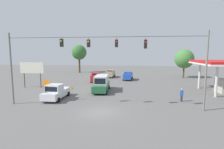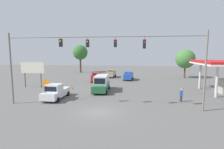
{
  "view_description": "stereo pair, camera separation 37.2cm",
  "coord_description": "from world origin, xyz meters",
  "px_view_note": "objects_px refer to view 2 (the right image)",
  "views": [
    {
      "loc": [
        -3.32,
        17.93,
        6.33
      ],
      "look_at": [
        0.09,
        -12.27,
        2.59
      ],
      "focal_mm": 28.0,
      "sensor_mm": 36.0,
      "label": 1
    },
    {
      "loc": [
        -3.69,
        17.88,
        6.33
      ],
      "look_at": [
        0.09,
        -12.27,
        2.59
      ],
      "focal_mm": 28.0,
      "sensor_mm": 36.0,
      "label": 2
    }
  ],
  "objects_px": {
    "sedan_blue_oncoming_deep": "(128,76)",
    "pickup_truck_white_parked_shoulder": "(56,92)",
    "work_zone_sign": "(46,85)",
    "tree_horizon_right": "(80,53)",
    "overhead_signal_span": "(102,60)",
    "tree_horizon_left": "(185,59)",
    "traffic_cone_second": "(64,91)",
    "traffic_cone_third": "(72,87)",
    "sedan_red_withflow_far": "(96,77)",
    "roadside_billboard": "(32,69)",
    "box_truck_green_withflow_mid": "(101,83)",
    "pedestrian": "(181,95)",
    "traffic_cone_nearest": "(55,95)",
    "sedan_tan_withflow_deep": "(111,73)"
  },
  "relations": [
    {
      "from": "sedan_blue_oncoming_deep",
      "to": "pickup_truck_white_parked_shoulder",
      "type": "bearing_deg",
      "value": 62.74
    },
    {
      "from": "work_zone_sign",
      "to": "tree_horizon_right",
      "type": "xyz_separation_m",
      "value": [
        5.37,
        -32.92,
        4.51
      ]
    },
    {
      "from": "overhead_signal_span",
      "to": "tree_horizon_left",
      "type": "relative_size",
      "value": 3.15
    },
    {
      "from": "overhead_signal_span",
      "to": "traffic_cone_second",
      "type": "relative_size",
      "value": 31.36
    },
    {
      "from": "sedan_blue_oncoming_deep",
      "to": "traffic_cone_third",
      "type": "distance_m",
      "value": 15.19
    },
    {
      "from": "sedan_red_withflow_far",
      "to": "roadside_billboard",
      "type": "bearing_deg",
      "value": 37.46
    },
    {
      "from": "box_truck_green_withflow_mid",
      "to": "roadside_billboard",
      "type": "bearing_deg",
      "value": -6.29
    },
    {
      "from": "overhead_signal_span",
      "to": "pedestrian",
      "type": "bearing_deg",
      "value": -160.35
    },
    {
      "from": "work_zone_sign",
      "to": "pedestrian",
      "type": "bearing_deg",
      "value": -176.54
    },
    {
      "from": "sedan_red_withflow_far",
      "to": "box_truck_green_withflow_mid",
      "type": "height_order",
      "value": "box_truck_green_withflow_mid"
    },
    {
      "from": "work_zone_sign",
      "to": "tree_horizon_left",
      "type": "xyz_separation_m",
      "value": [
        -24.82,
        -24.21,
        2.86
      ]
    },
    {
      "from": "pickup_truck_white_parked_shoulder",
      "to": "traffic_cone_second",
      "type": "bearing_deg",
      "value": -85.69
    },
    {
      "from": "traffic_cone_nearest",
      "to": "tree_horizon_left",
      "type": "distance_m",
      "value": 33.61
    },
    {
      "from": "sedan_red_withflow_far",
      "to": "traffic_cone_nearest",
      "type": "bearing_deg",
      "value": 78.71
    },
    {
      "from": "roadside_billboard",
      "to": "tree_horizon_left",
      "type": "bearing_deg",
      "value": -152.27
    },
    {
      "from": "box_truck_green_withflow_mid",
      "to": "sedan_blue_oncoming_deep",
      "type": "xyz_separation_m",
      "value": [
        -4.14,
        -12.65,
        -0.28
      ]
    },
    {
      "from": "pickup_truck_white_parked_shoulder",
      "to": "tree_horizon_left",
      "type": "distance_m",
      "value": 33.75
    },
    {
      "from": "sedan_red_withflow_far",
      "to": "tree_horizon_right",
      "type": "distance_m",
      "value": 20.33
    },
    {
      "from": "box_truck_green_withflow_mid",
      "to": "sedan_tan_withflow_deep",
      "type": "xyz_separation_m",
      "value": [
        0.49,
        -16.67,
        -0.28
      ]
    },
    {
      "from": "pickup_truck_white_parked_shoulder",
      "to": "sedan_red_withflow_far",
      "type": "bearing_deg",
      "value": -99.36
    },
    {
      "from": "box_truck_green_withflow_mid",
      "to": "sedan_blue_oncoming_deep",
      "type": "distance_m",
      "value": 13.31
    },
    {
      "from": "overhead_signal_span",
      "to": "sedan_red_withflow_far",
      "type": "bearing_deg",
      "value": -75.73
    },
    {
      "from": "traffic_cone_nearest",
      "to": "pedestrian",
      "type": "bearing_deg",
      "value": 179.8
    },
    {
      "from": "overhead_signal_span",
      "to": "pickup_truck_white_parked_shoulder",
      "type": "xyz_separation_m",
      "value": [
        7.05,
        -2.88,
        -4.61
      ]
    },
    {
      "from": "roadside_billboard",
      "to": "pickup_truck_white_parked_shoulder",
      "type": "bearing_deg",
      "value": 136.94
    },
    {
      "from": "overhead_signal_span",
      "to": "work_zone_sign",
      "type": "bearing_deg",
      "value": -16.45
    },
    {
      "from": "traffic_cone_third",
      "to": "work_zone_sign",
      "type": "xyz_separation_m",
      "value": [
        1.0,
        7.2,
        1.62
      ]
    },
    {
      "from": "tree_horizon_right",
      "to": "traffic_cone_third",
      "type": "bearing_deg",
      "value": 103.92
    },
    {
      "from": "sedan_tan_withflow_deep",
      "to": "tree_horizon_left",
      "type": "bearing_deg",
      "value": -176.08
    },
    {
      "from": "sedan_blue_oncoming_deep",
      "to": "work_zone_sign",
      "type": "bearing_deg",
      "value": 60.56
    },
    {
      "from": "pedestrian",
      "to": "sedan_blue_oncoming_deep",
      "type": "bearing_deg",
      "value": -67.41
    },
    {
      "from": "pedestrian",
      "to": "roadside_billboard",
      "type": "bearing_deg",
      "value": -14.99
    },
    {
      "from": "tree_horizon_left",
      "to": "tree_horizon_right",
      "type": "relative_size",
      "value": 0.81
    },
    {
      "from": "sedan_red_withflow_far",
      "to": "traffic_cone_second",
      "type": "distance_m",
      "value": 11.77
    },
    {
      "from": "box_truck_green_withflow_mid",
      "to": "sedan_tan_withflow_deep",
      "type": "relative_size",
      "value": 1.57
    },
    {
      "from": "sedan_tan_withflow_deep",
      "to": "pedestrian",
      "type": "height_order",
      "value": "sedan_tan_withflow_deep"
    },
    {
      "from": "pickup_truck_white_parked_shoulder",
      "to": "work_zone_sign",
      "type": "bearing_deg",
      "value": 21.45
    },
    {
      "from": "roadside_billboard",
      "to": "traffic_cone_nearest",
      "type": "bearing_deg",
      "value": 138.36
    },
    {
      "from": "pedestrian",
      "to": "tree_horizon_right",
      "type": "xyz_separation_m",
      "value": [
        23.45,
        -31.83,
        5.63
      ]
    },
    {
      "from": "tree_horizon_right",
      "to": "pickup_truck_white_parked_shoulder",
      "type": "bearing_deg",
      "value": 101.38
    },
    {
      "from": "pickup_truck_white_parked_shoulder",
      "to": "roadside_billboard",
      "type": "relative_size",
      "value": 1.16
    },
    {
      "from": "sedan_tan_withflow_deep",
      "to": "roadside_billboard",
      "type": "xyz_separation_m",
      "value": [
        12.62,
        15.22,
        2.38
      ]
    },
    {
      "from": "traffic_cone_third",
      "to": "pedestrian",
      "type": "relative_size",
      "value": 0.42
    },
    {
      "from": "pickup_truck_white_parked_shoulder",
      "to": "work_zone_sign",
      "type": "distance_m",
      "value": 1.61
    },
    {
      "from": "sedan_tan_withflow_deep",
      "to": "box_truck_green_withflow_mid",
      "type": "bearing_deg",
      "value": 91.68
    },
    {
      "from": "tree_horizon_right",
      "to": "roadside_billboard",
      "type": "bearing_deg",
      "value": 87.25
    },
    {
      "from": "traffic_cone_nearest",
      "to": "pedestrian",
      "type": "xyz_separation_m",
      "value": [
        -17.3,
        0.06,
        0.51
      ]
    },
    {
      "from": "overhead_signal_span",
      "to": "roadside_billboard",
      "type": "relative_size",
      "value": 4.91
    },
    {
      "from": "traffic_cone_third",
      "to": "sedan_tan_withflow_deep",
      "type": "bearing_deg",
      "value": -107.75
    },
    {
      "from": "sedan_red_withflow_far",
      "to": "roadside_billboard",
      "type": "distance_m",
      "value": 13.11
    }
  ]
}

